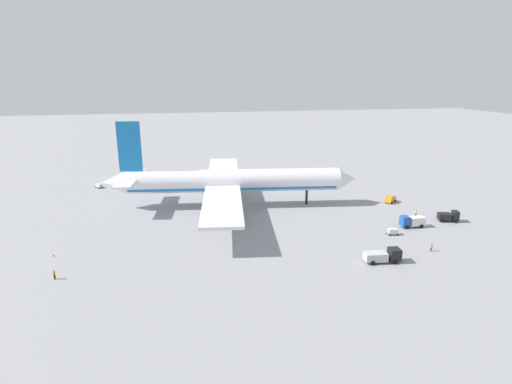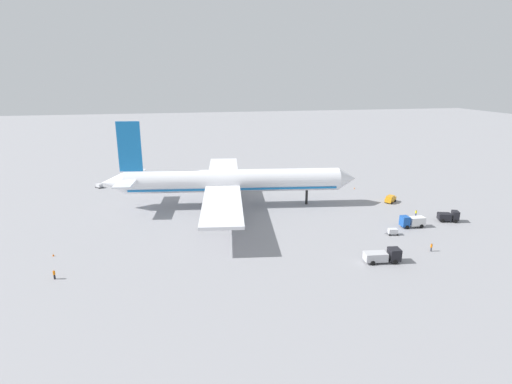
{
  "view_description": "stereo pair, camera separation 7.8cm",
  "coord_description": "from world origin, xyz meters",
  "px_view_note": "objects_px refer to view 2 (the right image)",
  "views": [
    {
      "loc": [
        -15.64,
        -104.96,
        34.34
      ],
      "look_at": [
        5.55,
        -3.33,
        4.49
      ],
      "focal_mm": 28.33,
      "sensor_mm": 36.0,
      "label": 1
    },
    {
      "loc": [
        -15.56,
        -104.98,
        34.34
      ],
      "look_at": [
        5.55,
        -3.33,
        4.49
      ],
      "focal_mm": 28.33,
      "sensor_mm": 36.0,
      "label": 2
    }
  ],
  "objects_px": {
    "airliner": "(229,181)",
    "traffic_cone_1": "(354,188)",
    "ground_worker_0": "(416,213)",
    "ground_worker_2": "(431,247)",
    "service_truck_2": "(449,216)",
    "traffic_cone_0": "(53,255)",
    "ground_worker_1": "(54,274)",
    "service_truck_1": "(383,256)",
    "baggage_cart_1": "(99,186)",
    "service_truck_0": "(412,221)",
    "traffic_cone_2": "(128,181)",
    "traffic_cone_3": "(296,170)",
    "baggage_cart_0": "(393,231)",
    "service_van": "(390,199)"
  },
  "relations": [
    {
      "from": "service_truck_1",
      "to": "traffic_cone_1",
      "type": "height_order",
      "value": "service_truck_1"
    },
    {
      "from": "baggage_cart_1",
      "to": "ground_worker_0",
      "type": "height_order",
      "value": "ground_worker_0"
    },
    {
      "from": "service_truck_2",
      "to": "ground_worker_1",
      "type": "xyz_separation_m",
      "value": [
        -86.91,
        -11.91,
        -0.43
      ]
    },
    {
      "from": "service_truck_2",
      "to": "traffic_cone_0",
      "type": "relative_size",
      "value": 9.31
    },
    {
      "from": "service_truck_2",
      "to": "ground_worker_1",
      "type": "distance_m",
      "value": 87.72
    },
    {
      "from": "baggage_cart_1",
      "to": "traffic_cone_0",
      "type": "bearing_deg",
      "value": -90.74
    },
    {
      "from": "baggage_cart_1",
      "to": "traffic_cone_2",
      "type": "bearing_deg",
      "value": 38.17
    },
    {
      "from": "traffic_cone_2",
      "to": "traffic_cone_0",
      "type": "bearing_deg",
      "value": -98.73
    },
    {
      "from": "service_van",
      "to": "ground_worker_0",
      "type": "xyz_separation_m",
      "value": [
        0.11,
        -12.33,
        -0.11
      ]
    },
    {
      "from": "ground_worker_0",
      "to": "traffic_cone_1",
      "type": "height_order",
      "value": "ground_worker_0"
    },
    {
      "from": "traffic_cone_0",
      "to": "service_truck_2",
      "type": "bearing_deg",
      "value": 1.11
    },
    {
      "from": "service_truck_2",
      "to": "ground_worker_2",
      "type": "bearing_deg",
      "value": -135.05
    },
    {
      "from": "baggage_cart_0",
      "to": "traffic_cone_2",
      "type": "height_order",
      "value": "baggage_cart_0"
    },
    {
      "from": "service_truck_1",
      "to": "service_truck_0",
      "type": "bearing_deg",
      "value": 44.46
    },
    {
      "from": "traffic_cone_1",
      "to": "service_truck_2",
      "type": "bearing_deg",
      "value": -73.22
    },
    {
      "from": "service_truck_2",
      "to": "baggage_cart_0",
      "type": "distance_m",
      "value": 18.65
    },
    {
      "from": "service_truck_0",
      "to": "baggage_cart_0",
      "type": "distance_m",
      "value": 7.78
    },
    {
      "from": "traffic_cone_3",
      "to": "baggage_cart_0",
      "type": "bearing_deg",
      "value": -87.77
    },
    {
      "from": "ground_worker_2",
      "to": "ground_worker_1",
      "type": "bearing_deg",
      "value": 177.64
    },
    {
      "from": "ground_worker_2",
      "to": "traffic_cone_3",
      "type": "xyz_separation_m",
      "value": [
        -5.54,
        74.81,
        -0.6
      ]
    },
    {
      "from": "traffic_cone_0",
      "to": "traffic_cone_2",
      "type": "xyz_separation_m",
      "value": [
        8.98,
        58.48,
        0.0
      ]
    },
    {
      "from": "traffic_cone_2",
      "to": "service_truck_1",
      "type": "bearing_deg",
      "value": -54.12
    },
    {
      "from": "ground_worker_0",
      "to": "ground_worker_2",
      "type": "height_order",
      "value": "ground_worker_0"
    },
    {
      "from": "service_van",
      "to": "service_truck_1",
      "type": "bearing_deg",
      "value": -121.44
    },
    {
      "from": "airliner",
      "to": "service_truck_0",
      "type": "bearing_deg",
      "value": -32.26
    },
    {
      "from": "ground_worker_1",
      "to": "traffic_cone_2",
      "type": "bearing_deg",
      "value": 84.85
    },
    {
      "from": "traffic_cone_2",
      "to": "traffic_cone_3",
      "type": "distance_m",
      "value": 60.36
    },
    {
      "from": "baggage_cart_1",
      "to": "traffic_cone_1",
      "type": "height_order",
      "value": "baggage_cart_1"
    },
    {
      "from": "airliner",
      "to": "ground_worker_2",
      "type": "bearing_deg",
      "value": -46.82
    },
    {
      "from": "service_truck_2",
      "to": "traffic_cone_1",
      "type": "bearing_deg",
      "value": 106.78
    },
    {
      "from": "service_truck_1",
      "to": "traffic_cone_2",
      "type": "height_order",
      "value": "service_truck_1"
    },
    {
      "from": "airliner",
      "to": "baggage_cart_0",
      "type": "distance_m",
      "value": 44.17
    },
    {
      "from": "ground_worker_0",
      "to": "traffic_cone_3",
      "type": "relative_size",
      "value": 3.26
    },
    {
      "from": "service_truck_1",
      "to": "ground_worker_0",
      "type": "height_order",
      "value": "service_truck_1"
    },
    {
      "from": "baggage_cart_1",
      "to": "ground_worker_2",
      "type": "xyz_separation_m",
      "value": [
        74.13,
        -65.08,
        0.17
      ]
    },
    {
      "from": "service_truck_0",
      "to": "service_truck_1",
      "type": "relative_size",
      "value": 0.82
    },
    {
      "from": "service_truck_1",
      "to": "traffic_cone_2",
      "type": "distance_m",
      "value": 91.58
    },
    {
      "from": "ground_worker_0",
      "to": "ground_worker_2",
      "type": "bearing_deg",
      "value": -114.84
    },
    {
      "from": "ground_worker_2",
      "to": "traffic_cone_0",
      "type": "distance_m",
      "value": 75.95
    },
    {
      "from": "airliner",
      "to": "baggage_cart_1",
      "type": "distance_m",
      "value": 46.9
    },
    {
      "from": "airliner",
      "to": "traffic_cone_1",
      "type": "relative_size",
      "value": 125.34
    },
    {
      "from": "traffic_cone_0",
      "to": "traffic_cone_1",
      "type": "xyz_separation_m",
      "value": [
        79.96,
        34.03,
        0.0
      ]
    },
    {
      "from": "ground_worker_1",
      "to": "traffic_cone_1",
      "type": "bearing_deg",
      "value": 29.8
    },
    {
      "from": "airliner",
      "to": "service_van",
      "type": "bearing_deg",
      "value": -8.1
    },
    {
      "from": "service_truck_1",
      "to": "baggage_cart_1",
      "type": "height_order",
      "value": "service_truck_1"
    },
    {
      "from": "ground_worker_0",
      "to": "ground_worker_1",
      "type": "distance_m",
      "value": 82.82
    },
    {
      "from": "baggage_cart_0",
      "to": "traffic_cone_0",
      "type": "height_order",
      "value": "baggage_cart_0"
    },
    {
      "from": "ground_worker_0",
      "to": "traffic_cone_0",
      "type": "height_order",
      "value": "ground_worker_0"
    },
    {
      "from": "service_truck_0",
      "to": "baggage_cart_1",
      "type": "xyz_separation_m",
      "value": [
        -78.06,
        51.89,
        -0.76
      ]
    },
    {
      "from": "service_truck_2",
      "to": "ground_worker_1",
      "type": "height_order",
      "value": "service_truck_2"
    }
  ]
}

